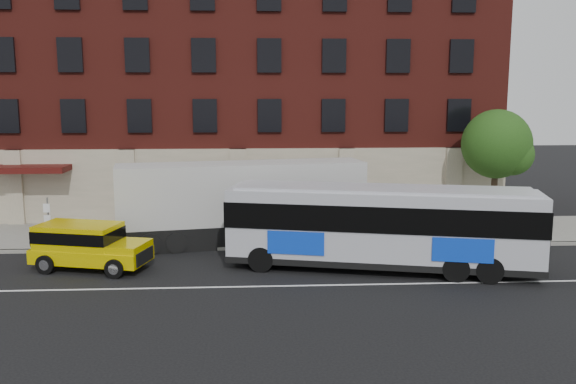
{
  "coord_description": "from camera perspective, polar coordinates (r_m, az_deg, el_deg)",
  "views": [
    {
      "loc": [
        0.84,
        -21.64,
        7.24
      ],
      "look_at": [
        2.39,
        5.5,
        2.77
      ],
      "focal_mm": 38.19,
      "sensor_mm": 36.0,
      "label": 1
    }
  ],
  "objects": [
    {
      "name": "ground",
      "position": [
        22.84,
        -5.28,
        -9.19
      ],
      "size": [
        120.0,
        120.0,
        0.0
      ],
      "primitive_type": "plane",
      "color": "black",
      "rests_on": "ground"
    },
    {
      "name": "shipping_container",
      "position": [
        29.4,
        -4.25,
        -1.1
      ],
      "size": [
        11.95,
        4.38,
        3.9
      ],
      "color": "black",
      "rests_on": "ground"
    },
    {
      "name": "street_tree",
      "position": [
        33.74,
        18.91,
        4.01
      ],
      "size": [
        3.6,
        3.6,
        6.2
      ],
      "color": "#332719",
      "rests_on": "sidewalk"
    },
    {
      "name": "lane_line",
      "position": [
        23.31,
        -5.23,
        -8.79
      ],
      "size": [
        60.0,
        0.12,
        0.01
      ],
      "primitive_type": "cube",
      "color": "white",
      "rests_on": "ground"
    },
    {
      "name": "kerb",
      "position": [
        28.57,
        -4.87,
        -5.23
      ],
      "size": [
        60.0,
        0.25,
        0.15
      ],
      "primitive_type": "cube",
      "color": "#9B998D",
      "rests_on": "ground"
    },
    {
      "name": "building",
      "position": [
        38.58,
        -4.59,
        9.81
      ],
      "size": [
        30.0,
        12.1,
        15.0
      ],
      "color": "maroon",
      "rests_on": "sidewalk"
    },
    {
      "name": "yellow_suv",
      "position": [
        26.54,
        -18.3,
        -4.57
      ],
      "size": [
        5.08,
        3.06,
        1.89
      ],
      "color": "#E1C900",
      "rests_on": "ground"
    },
    {
      "name": "sign_pole",
      "position": [
        29.88,
        -21.43,
        -2.49
      ],
      "size": [
        0.3,
        0.2,
        2.5
      ],
      "color": "slate",
      "rests_on": "ground"
    },
    {
      "name": "city_bus",
      "position": [
        25.24,
        8.7,
        -3.0
      ],
      "size": [
        12.81,
        5.5,
        3.43
      ],
      "color": "#B9BAC4",
      "rests_on": "ground"
    },
    {
      "name": "sidewalk",
      "position": [
        31.48,
        -4.72,
        -3.86
      ],
      "size": [
        60.0,
        6.0,
        0.15
      ],
      "primitive_type": "cube",
      "color": "#9B998D",
      "rests_on": "ground"
    }
  ]
}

